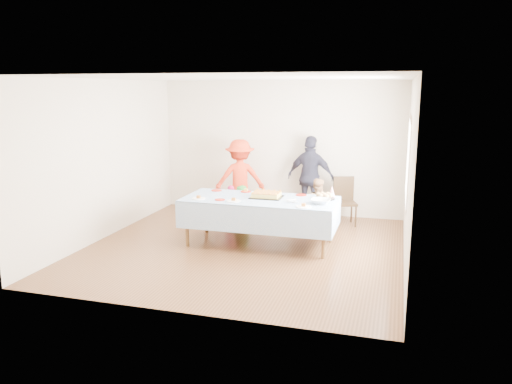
# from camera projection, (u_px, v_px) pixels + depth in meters

# --- Properties ---
(ground) EXTENTS (5.00, 5.00, 0.00)m
(ground) POSITION_uv_depth(u_px,v_px,m) (244.00, 247.00, 8.13)
(ground) COLOR #4E2C16
(ground) RESTS_ON ground
(room_walls) EXTENTS (5.04, 5.04, 2.72)m
(room_walls) POSITION_uv_depth(u_px,v_px,m) (247.00, 139.00, 7.75)
(room_walls) COLOR beige
(room_walls) RESTS_ON ground
(party_table) EXTENTS (2.50, 1.10, 0.78)m
(party_table) POSITION_uv_depth(u_px,v_px,m) (260.00, 202.00, 8.15)
(party_table) COLOR brown
(party_table) RESTS_ON ground
(birthday_cake) EXTENTS (0.51, 0.39, 0.09)m
(birthday_cake) POSITION_uv_depth(u_px,v_px,m) (266.00, 195.00, 8.20)
(birthday_cake) COLOR black
(birthday_cake) RESTS_ON party_table
(rolls_tray) EXTENTS (0.35, 0.35, 0.11)m
(rolls_tray) POSITION_uv_depth(u_px,v_px,m) (324.00, 196.00, 8.10)
(rolls_tray) COLOR black
(rolls_tray) RESTS_ON party_table
(punch_bowl) EXTENTS (0.32, 0.32, 0.08)m
(punch_bowl) POSITION_uv_depth(u_px,v_px,m) (321.00, 201.00, 7.77)
(punch_bowl) COLOR silver
(punch_bowl) RESTS_ON party_table
(party_hat) EXTENTS (0.11, 0.11, 0.19)m
(party_hat) POSITION_uv_depth(u_px,v_px,m) (332.00, 191.00, 8.22)
(party_hat) COLOR white
(party_hat) RESTS_ON party_table
(fork_pile) EXTENTS (0.24, 0.18, 0.07)m
(fork_pile) POSITION_uv_depth(u_px,v_px,m) (292.00, 201.00, 7.83)
(fork_pile) COLOR white
(fork_pile) RESTS_ON party_table
(plate_red_far_a) EXTENTS (0.19, 0.19, 0.01)m
(plate_red_far_a) POSITION_uv_depth(u_px,v_px,m) (216.00, 190.00, 8.75)
(plate_red_far_a) COLOR red
(plate_red_far_a) RESTS_ON party_table
(plate_red_far_b) EXTENTS (0.19, 0.19, 0.01)m
(plate_red_far_b) POSITION_uv_depth(u_px,v_px,m) (246.00, 192.00, 8.66)
(plate_red_far_b) COLOR red
(plate_red_far_b) RESTS_ON party_table
(plate_red_far_c) EXTENTS (0.18, 0.18, 0.01)m
(plate_red_far_c) POSITION_uv_depth(u_px,v_px,m) (265.00, 194.00, 8.47)
(plate_red_far_c) COLOR red
(plate_red_far_c) RESTS_ON party_table
(plate_red_far_d) EXTENTS (0.19, 0.19, 0.01)m
(plate_red_far_d) POSITION_uv_depth(u_px,v_px,m) (301.00, 195.00, 8.38)
(plate_red_far_d) COLOR red
(plate_red_far_d) RESTS_ON party_table
(plate_red_near) EXTENTS (0.16, 0.16, 0.01)m
(plate_red_near) POSITION_uv_depth(u_px,v_px,m) (220.00, 200.00, 8.02)
(plate_red_near) COLOR red
(plate_red_near) RESTS_ON party_table
(plate_white_left) EXTENTS (0.22, 0.22, 0.01)m
(plate_white_left) POSITION_uv_depth(u_px,v_px,m) (199.00, 199.00, 8.11)
(plate_white_left) COLOR white
(plate_white_left) RESTS_ON party_table
(plate_white_mid) EXTENTS (0.23, 0.23, 0.01)m
(plate_white_mid) POSITION_uv_depth(u_px,v_px,m) (234.00, 201.00, 7.94)
(plate_white_mid) COLOR white
(plate_white_mid) RESTS_ON party_table
(plate_white_right) EXTENTS (0.24, 0.24, 0.01)m
(plate_white_right) POSITION_uv_depth(u_px,v_px,m) (304.00, 207.00, 7.55)
(plate_white_right) COLOR white
(plate_white_right) RESTS_ON party_table
(dining_chair) EXTENTS (0.50, 0.50, 0.90)m
(dining_chair) POSITION_uv_depth(u_px,v_px,m) (344.00, 198.00, 9.45)
(dining_chair) COLOR black
(dining_chair) RESTS_ON ground
(toddler_left) EXTENTS (0.32, 0.25, 0.76)m
(toddler_left) POSITION_uv_depth(u_px,v_px,m) (231.00, 205.00, 9.46)
(toddler_left) COLOR #B91749
(toddler_left) RESTS_ON ground
(toddler_mid) EXTENTS (0.44, 0.32, 0.84)m
(toddler_mid) POSITION_uv_depth(u_px,v_px,m) (242.00, 208.00, 9.00)
(toddler_mid) COLOR #236A23
(toddler_mid) RESTS_ON ground
(toddler_right) EXTENTS (0.48, 0.39, 0.96)m
(toddler_right) POSITION_uv_depth(u_px,v_px,m) (317.00, 205.00, 9.00)
(toddler_right) COLOR tan
(toddler_right) RESTS_ON ground
(adult_left) EXTENTS (1.14, 0.88, 1.55)m
(adult_left) POSITION_uv_depth(u_px,v_px,m) (240.00, 178.00, 9.98)
(adult_left) COLOR red
(adult_left) RESTS_ON ground
(adult_right) EXTENTS (1.02, 0.57, 1.64)m
(adult_right) POSITION_uv_depth(u_px,v_px,m) (311.00, 177.00, 9.84)
(adult_right) COLOR #2C2B3B
(adult_right) RESTS_ON ground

